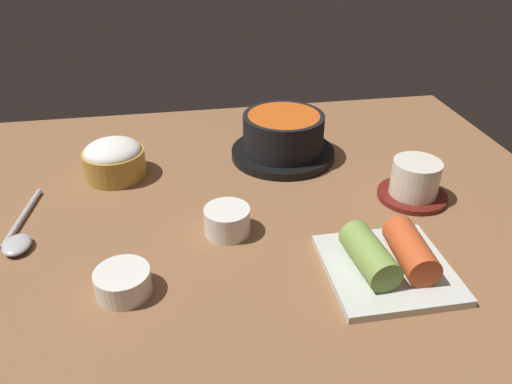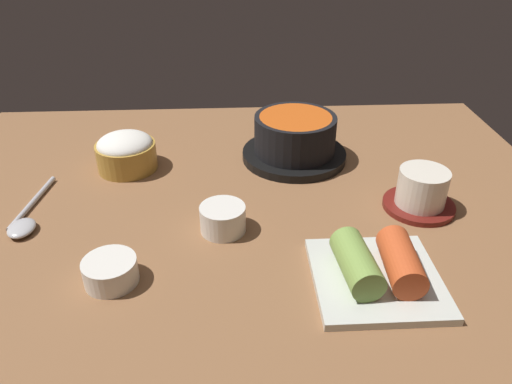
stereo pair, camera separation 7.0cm
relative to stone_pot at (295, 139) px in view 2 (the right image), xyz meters
The scene contains 8 objects.
dining_table 17.47cm from the stone_pot, 124.36° to the right, with size 100.00×76.00×2.00cm, color brown.
stone_pot is the anchor object (origin of this frame).
rice_bowl 28.42cm from the stone_pot, behind, with size 9.85×9.85×6.21cm.
tea_cup_with_saucer 23.42cm from the stone_pot, 45.32° to the right, with size 10.40×10.40×6.15cm.
banchan_cup_center 24.16cm from the stone_pot, 120.60° to the right, with size 6.24×6.24×3.76cm.
kimchi_plate 32.85cm from the stone_pot, 79.54° to the right, with size 14.94×14.94×5.02cm.
side_bowl_near 39.78cm from the stone_pot, 129.90° to the right, with size 6.42×6.42×3.06cm.
spoon 43.82cm from the stone_pot, 156.04° to the right, with size 4.03×16.51×1.35cm.
Camera 2 is at (-1.17, -61.79, 41.64)cm, focal length 34.34 mm.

